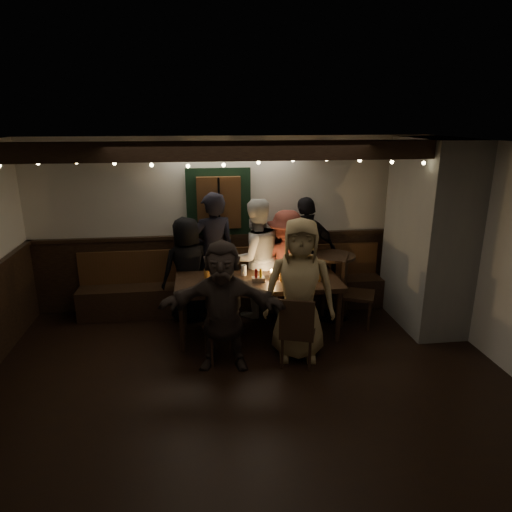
{
  "coord_description": "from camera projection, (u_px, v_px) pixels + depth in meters",
  "views": [
    {
      "loc": [
        -0.5,
        -4.27,
        2.86
      ],
      "look_at": [
        0.25,
        1.6,
        1.05
      ],
      "focal_mm": 32.0,
      "sensor_mm": 36.0,
      "label": 1
    }
  ],
  "objects": [
    {
      "name": "room",
      "position": [
        318.0,
        256.0,
        6.11
      ],
      "size": [
        6.02,
        5.01,
        2.62
      ],
      "color": "black",
      "rests_on": "ground"
    },
    {
      "name": "dining_table",
      "position": [
        258.0,
        284.0,
        6.09
      ],
      "size": [
        2.18,
        0.94,
        0.95
      ],
      "color": "black",
      "rests_on": "ground"
    },
    {
      "name": "chair_near_left",
      "position": [
        222.0,
        327.0,
        5.43
      ],
      "size": [
        0.44,
        0.44,
        0.82
      ],
      "color": "black",
      "rests_on": "ground"
    },
    {
      "name": "chair_near_right",
      "position": [
        297.0,
        328.0,
        5.31
      ],
      "size": [
        0.51,
        0.51,
        0.89
      ],
      "color": "black",
      "rests_on": "ground"
    },
    {
      "name": "chair_end",
      "position": [
        352.0,
        287.0,
        6.43
      ],
      "size": [
        0.59,
        0.59,
        0.98
      ],
      "color": "black",
      "rests_on": "ground"
    },
    {
      "name": "high_top",
      "position": [
        333.0,
        278.0,
        6.64
      ],
      "size": [
        0.6,
        0.6,
        0.96
      ],
      "color": "black",
      "rests_on": "ground"
    },
    {
      "name": "person_a",
      "position": [
        188.0,
        269.0,
        6.57
      ],
      "size": [
        0.86,
        0.71,
        1.52
      ],
      "primitive_type": "imported",
      "rotation": [
        0.0,
        0.0,
        3.5
      ],
      "color": "black",
      "rests_on": "ground"
    },
    {
      "name": "person_b",
      "position": [
        213.0,
        254.0,
        6.69
      ],
      "size": [
        0.77,
        0.6,
        1.85
      ],
      "primitive_type": "imported",
      "rotation": [
        0.0,
        0.0,
        3.41
      ],
      "color": "black",
      "rests_on": "ground"
    },
    {
      "name": "person_c",
      "position": [
        255.0,
        258.0,
        6.66
      ],
      "size": [
        1.01,
        0.88,
        1.76
      ],
      "primitive_type": "imported",
      "rotation": [
        0.0,
        0.0,
        3.43
      ],
      "color": "beige",
      "rests_on": "ground"
    },
    {
      "name": "person_d",
      "position": [
        287.0,
        263.0,
        6.74
      ],
      "size": [
        1.14,
        0.83,
        1.58
      ],
      "primitive_type": "imported",
      "rotation": [
        0.0,
        0.0,
        2.88
      ],
      "color": "brown",
      "rests_on": "ground"
    },
    {
      "name": "person_e",
      "position": [
        306.0,
        254.0,
        6.89
      ],
      "size": [
        1.1,
        0.69,
        1.74
      ],
      "primitive_type": "imported",
      "rotation": [
        0.0,
        0.0,
        3.42
      ],
      "color": "black",
      "rests_on": "ground"
    },
    {
      "name": "person_f",
      "position": [
        223.0,
        306.0,
        5.26
      ],
      "size": [
        1.49,
        0.65,
        1.55
      ],
      "primitive_type": "imported",
      "rotation": [
        0.0,
        0.0,
        -0.14
      ],
      "color": "#312824",
      "rests_on": "ground"
    },
    {
      "name": "person_g",
      "position": [
        299.0,
        290.0,
        5.46
      ],
      "size": [
        0.94,
        0.7,
        1.75
      ],
      "primitive_type": "imported",
      "rotation": [
        0.0,
        0.0,
        -0.18
      ],
      "color": "tan",
      "rests_on": "ground"
    }
  ]
}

